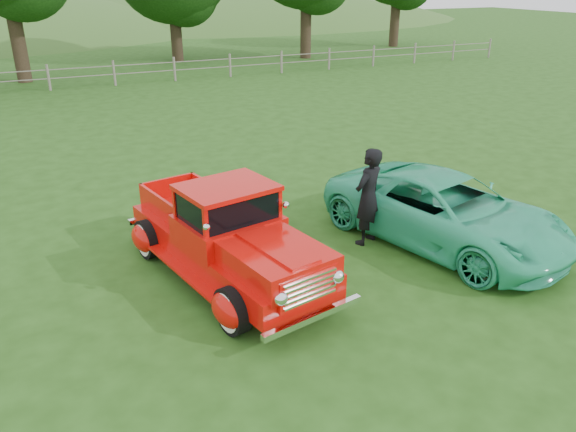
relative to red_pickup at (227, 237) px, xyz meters
name	(u,v)px	position (x,y,z in m)	size (l,w,h in m)	color
ground	(335,302)	(1.32, -1.57, -0.80)	(140.00, 140.00, 0.00)	#1F4512
distant_hills	(22,74)	(-2.76, 57.89, -5.34)	(116.00, 60.00, 18.00)	#386324
fence_line	(114,73)	(1.32, 20.43, -0.19)	(48.00, 0.12, 1.20)	gray
red_pickup	(227,237)	(0.00, 0.00, 0.00)	(2.94, 5.23, 1.78)	black
teal_sedan	(446,211)	(4.41, -0.52, -0.09)	(2.33, 5.06, 1.41)	#2FBE8B
man	(368,197)	(3.01, 0.17, 0.20)	(0.72, 0.48, 1.99)	black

